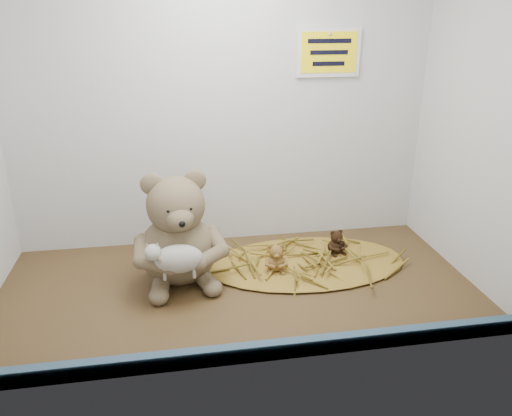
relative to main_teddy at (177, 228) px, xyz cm
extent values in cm
cube|color=#442F17|center=(14.68, -6.41, -14.74)|extent=(120.00, 60.00, 0.40)
cube|color=silver|center=(14.68, 23.59, 30.26)|extent=(120.00, 0.40, 90.00)
cube|color=silver|center=(74.68, -6.41, 30.26)|extent=(0.40, 60.00, 90.00)
cube|color=#3D5974|center=(14.68, -35.21, -12.94)|extent=(119.28, 2.20, 3.60)
ellipsoid|color=olive|center=(35.06, 2.72, -14.21)|extent=(55.60, 32.28, 1.08)
cube|color=yellow|center=(44.68, 22.99, 40.26)|extent=(16.00, 1.20, 11.00)
camera|label=1|loc=(0.57, -116.83, 50.91)|focal=35.00mm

